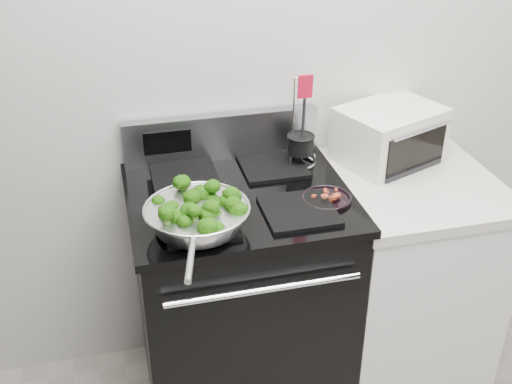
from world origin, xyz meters
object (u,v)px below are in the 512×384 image
object	(u,v)px
toaster_oven	(389,135)
bacon_plate	(327,196)
gas_range	(240,296)
skillet	(197,216)
utensil_holder	(301,149)

from	to	relation	value
toaster_oven	bacon_plate	bearing A→B (deg)	-161.70
bacon_plate	toaster_oven	bearing A→B (deg)	39.40
gas_range	toaster_oven	world-z (taller)	toaster_oven
gas_range	toaster_oven	xyz separation A→B (m)	(0.65, 0.18, 0.54)
skillet	utensil_holder	xyz separation A→B (m)	(0.46, 0.36, 0.01)
utensil_holder	toaster_oven	distance (m)	0.37
utensil_holder	toaster_oven	size ratio (longest dim) A/B	0.80
toaster_oven	skillet	bearing A→B (deg)	-176.74
bacon_plate	utensil_holder	world-z (taller)	utensil_holder
skillet	toaster_oven	xyz separation A→B (m)	(0.83, 0.37, 0.03)
bacon_plate	utensil_holder	distance (m)	0.29
bacon_plate	utensil_holder	size ratio (longest dim) A/B	0.48
gas_range	utensil_holder	distance (m)	0.62
bacon_plate	toaster_oven	xyz separation A→B (m)	(0.36, 0.30, 0.06)
utensil_holder	toaster_oven	bearing A→B (deg)	3.61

